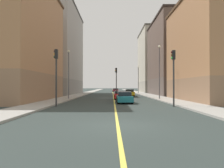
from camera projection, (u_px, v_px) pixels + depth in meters
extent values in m
plane|color=#2D3734|center=(119.00, 126.00, 10.67)|extent=(400.00, 400.00, 0.00)
cube|color=#9E9B93|center=(141.00, 93.00, 59.62)|extent=(3.04, 168.00, 0.15)
cube|color=#9E9B93|center=(87.00, 93.00, 59.70)|extent=(3.04, 168.00, 0.15)
cube|color=#E5D14C|center=(114.00, 93.00, 59.66)|extent=(0.16, 154.00, 0.01)
cube|color=#8F6B4F|center=(220.00, 90.00, 28.42)|extent=(9.83, 16.10, 3.03)
cube|color=#A8754C|center=(220.00, 39.00, 28.49)|extent=(9.83, 16.10, 10.51)
cube|color=brown|center=(177.00, 87.00, 47.38)|extent=(9.83, 17.64, 3.65)
cube|color=brown|center=(177.00, 50.00, 47.47)|extent=(9.83, 17.64, 12.96)
cube|color=#2B221D|center=(177.00, 20.00, 47.54)|extent=(10.13, 17.94, 0.40)
cube|color=#9D9688|center=(157.00, 87.00, 68.73)|extent=(9.83, 17.37, 3.50)
cube|color=#BCB29E|center=(157.00, 57.00, 68.84)|extent=(9.83, 17.37, 16.04)
cube|color=#545047|center=(157.00, 32.00, 68.93)|extent=(10.13, 17.67, 0.40)
cube|color=#8F6B4F|center=(14.00, 87.00, 29.39)|extent=(9.83, 17.76, 3.71)
cube|color=#A8754C|center=(14.00, 30.00, 29.48)|extent=(9.83, 17.76, 12.25)
cube|color=gray|center=(58.00, 87.00, 53.14)|extent=(9.83, 22.71, 3.55)
cube|color=#9E9993|center=(58.00, 45.00, 53.26)|extent=(9.83, 22.71, 17.68)
cube|color=#474442|center=(58.00, 9.00, 53.35)|extent=(10.13, 23.01, 0.40)
cylinder|color=#2D2D2D|center=(175.00, 83.00, 20.55)|extent=(0.16, 0.16, 4.58)
cube|color=black|center=(175.00, 55.00, 20.58)|extent=(0.28, 0.32, 0.90)
sphere|color=#320404|center=(173.00, 52.00, 20.58)|extent=(0.20, 0.20, 0.20)
sphere|color=#352204|center=(173.00, 55.00, 20.58)|extent=(0.20, 0.20, 0.20)
sphere|color=green|center=(173.00, 58.00, 20.57)|extent=(0.20, 0.20, 0.20)
cylinder|color=#2D2D2D|center=(57.00, 83.00, 20.60)|extent=(0.16, 0.16, 4.67)
cube|color=black|center=(57.00, 54.00, 20.63)|extent=(0.28, 0.32, 0.90)
sphere|color=#320404|center=(56.00, 51.00, 20.64)|extent=(0.20, 0.20, 0.20)
sphere|color=orange|center=(56.00, 54.00, 20.63)|extent=(0.20, 0.20, 0.20)
sphere|color=black|center=(56.00, 57.00, 20.63)|extent=(0.20, 0.20, 0.20)
cylinder|color=#2D2D2D|center=(117.00, 85.00, 39.51)|extent=(0.16, 0.16, 4.52)
cube|color=black|center=(117.00, 70.00, 39.54)|extent=(0.28, 0.32, 0.90)
sphere|color=#320404|center=(117.00, 69.00, 39.55)|extent=(0.20, 0.20, 0.20)
sphere|color=orange|center=(117.00, 70.00, 39.54)|extent=(0.20, 0.20, 0.20)
sphere|color=black|center=(117.00, 72.00, 39.54)|extent=(0.20, 0.20, 0.20)
cylinder|color=#4C4C51|center=(161.00, 73.00, 31.17)|extent=(0.14, 0.14, 7.54)
sphere|color=#EAEACC|center=(160.00, 47.00, 31.21)|extent=(0.36, 0.36, 0.36)
cylinder|color=#4C4C51|center=(70.00, 75.00, 31.32)|extent=(0.14, 0.14, 6.88)
sphere|color=#EAEACC|center=(70.00, 51.00, 31.36)|extent=(0.36, 0.36, 0.36)
cylinder|color=#4C4C51|center=(139.00, 80.00, 56.19)|extent=(0.14, 0.14, 6.80)
sphere|color=#EAEACC|center=(139.00, 67.00, 56.23)|extent=(0.36, 0.36, 0.36)
cube|color=red|center=(121.00, 96.00, 32.30)|extent=(1.88, 4.02, 0.65)
cube|color=black|center=(121.00, 92.00, 32.25)|extent=(1.63, 1.89, 0.41)
cylinder|color=black|center=(116.00, 97.00, 33.53)|extent=(0.23, 0.64, 0.64)
cylinder|color=black|center=(126.00, 97.00, 33.55)|extent=(0.23, 0.64, 0.64)
cylinder|color=black|center=(116.00, 98.00, 31.06)|extent=(0.23, 0.64, 0.64)
cylinder|color=black|center=(127.00, 98.00, 31.07)|extent=(0.23, 0.64, 0.64)
cube|color=maroon|center=(117.00, 90.00, 74.47)|extent=(2.10, 4.47, 0.60)
cube|color=black|center=(116.00, 89.00, 74.67)|extent=(1.76, 2.04, 0.45)
cylinder|color=black|center=(114.00, 91.00, 75.78)|extent=(0.25, 0.65, 0.64)
cylinder|color=black|center=(119.00, 91.00, 75.86)|extent=(0.25, 0.65, 0.64)
cylinder|color=black|center=(114.00, 91.00, 73.07)|extent=(0.25, 0.65, 0.64)
cylinder|color=black|center=(119.00, 91.00, 73.15)|extent=(0.25, 0.65, 0.64)
cube|color=#196670|center=(125.00, 99.00, 25.10)|extent=(1.80, 4.34, 0.61)
cube|color=black|center=(125.00, 94.00, 25.01)|extent=(1.57, 1.86, 0.51)
cylinder|color=black|center=(118.00, 100.00, 26.43)|extent=(0.23, 0.64, 0.64)
cylinder|color=black|center=(131.00, 100.00, 26.44)|extent=(0.23, 0.64, 0.64)
cylinder|color=black|center=(119.00, 101.00, 23.75)|extent=(0.23, 0.64, 0.64)
cylinder|color=black|center=(133.00, 101.00, 23.76)|extent=(0.23, 0.64, 0.64)
cube|color=gold|center=(131.00, 93.00, 43.50)|extent=(1.99, 4.44, 0.65)
cube|color=black|center=(131.00, 90.00, 43.72)|extent=(1.70, 2.11, 0.49)
cylinder|color=black|center=(126.00, 94.00, 44.89)|extent=(0.24, 0.65, 0.64)
cylinder|color=black|center=(134.00, 94.00, 44.82)|extent=(0.24, 0.65, 0.64)
cylinder|color=black|center=(127.00, 95.00, 42.17)|extent=(0.24, 0.65, 0.64)
cylinder|color=black|center=(135.00, 95.00, 42.11)|extent=(0.24, 0.65, 0.64)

